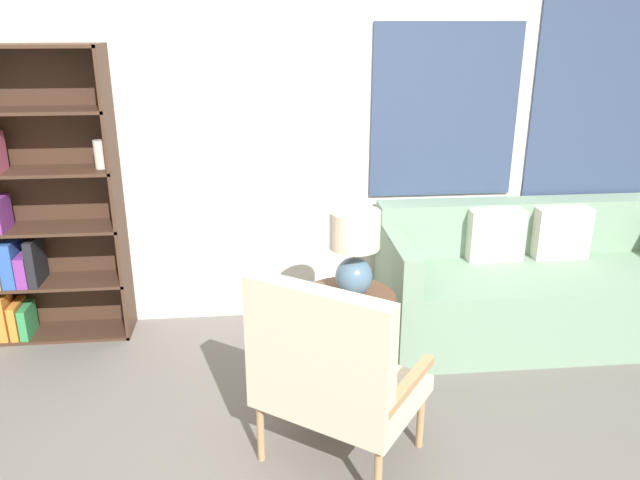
% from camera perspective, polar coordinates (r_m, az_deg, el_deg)
% --- Properties ---
extents(wall_back, '(6.40, 0.08, 2.70)m').
position_cam_1_polar(wall_back, '(4.09, -1.06, 10.81)').
color(wall_back, white).
rests_on(wall_back, ground_plane).
extents(bookshelf, '(0.95, 0.30, 1.85)m').
position_cam_1_polar(bookshelf, '(4.28, -25.80, 2.60)').
color(bookshelf, '#422B1E').
rests_on(bookshelf, ground_plane).
extents(armchair, '(0.88, 0.86, 0.96)m').
position_cam_1_polar(armchair, '(2.81, 0.89, -11.84)').
color(armchair, tan).
rests_on(armchair, ground_plane).
extents(couch, '(1.95, 0.85, 0.83)m').
position_cam_1_polar(couch, '(4.32, 18.74, -4.03)').
color(couch, gray).
rests_on(couch, ground_plane).
extents(side_table, '(0.52, 0.52, 0.56)m').
position_cam_1_polar(side_table, '(3.45, 2.56, -5.97)').
color(side_table, brown).
rests_on(side_table, ground_plane).
extents(table_lamp, '(0.27, 0.27, 0.48)m').
position_cam_1_polar(table_lamp, '(3.32, 3.17, -0.71)').
color(table_lamp, slate).
rests_on(table_lamp, side_table).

